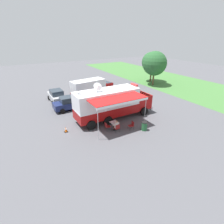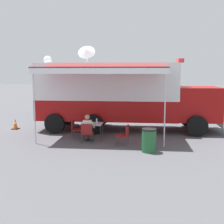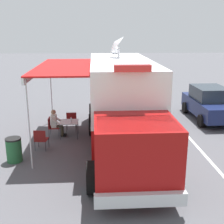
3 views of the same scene
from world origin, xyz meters
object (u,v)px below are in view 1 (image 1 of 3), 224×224
at_px(car_far_corner, 70,103).
at_px(car_behind_truck, 57,96).
at_px(folding_chair_at_table, 117,128).
at_px(seated_responder, 116,126).
at_px(trash_bin, 144,126).
at_px(folding_table, 114,123).
at_px(command_truck, 113,103).
at_px(folding_chair_beside_table, 107,126).
at_px(water_bottle, 115,121).
at_px(traffic_cone, 66,129).
at_px(folding_chair_spare_by_truck, 132,125).
at_px(support_truck, 91,88).

bearing_deg(car_far_corner, car_behind_truck, -168.81).
distance_m(folding_chair_at_table, seated_responder, 0.23).
bearing_deg(car_behind_truck, folding_chair_at_table, 14.11).
distance_m(folding_chair_at_table, trash_bin, 2.82).
distance_m(folding_chair_at_table, car_far_corner, 8.46).
distance_m(folding_table, car_behind_truck, 11.64).
xyz_separation_m(command_truck, car_far_corner, (-5.09, -3.51, -1.06)).
xyz_separation_m(folding_chair_at_table, car_far_corner, (-8.15, -2.25, 0.37)).
relative_size(folding_chair_beside_table, car_behind_truck, 0.21).
bearing_deg(water_bottle, folding_chair_beside_table, -85.32).
xyz_separation_m(folding_chair_at_table, traffic_cone, (-2.59, -4.44, -0.23)).
relative_size(folding_chair_beside_table, folding_chair_spare_by_truck, 1.00).
distance_m(folding_chair_spare_by_truck, support_truck, 11.90).
bearing_deg(support_truck, trash_bin, 1.39).
bearing_deg(trash_bin, car_far_corner, -151.93).
xyz_separation_m(water_bottle, car_far_corner, (-7.24, -2.53, 0.05)).
distance_m(folding_chair_at_table, folding_chair_beside_table, 1.08).
xyz_separation_m(folding_chair_spare_by_truck, support_truck, (-11.84, 0.70, 0.87)).
relative_size(support_truck, car_far_corner, 1.67).
bearing_deg(folding_chair_at_table, command_truck, 157.59).
height_order(folding_table, trash_bin, trash_bin).
distance_m(support_truck, car_behind_truck, 5.38).
height_order(command_truck, car_behind_truck, command_truck).
bearing_deg(car_behind_truck, car_far_corner, 11.19).
bearing_deg(folding_chair_at_table, folding_chair_spare_by_truck, 82.39).
distance_m(folding_chair_at_table, support_truck, 11.89).
bearing_deg(car_behind_truck, water_bottle, 16.55).
xyz_separation_m(water_bottle, car_behind_truck, (-11.10, -3.30, 0.05)).
height_order(command_truck, folding_chair_spare_by_truck, command_truck).
xyz_separation_m(command_truck, water_bottle, (2.15, -0.98, -1.11)).
relative_size(folding_chair_at_table, car_behind_truck, 0.21).
bearing_deg(support_truck, water_bottle, -10.79).
bearing_deg(folding_chair_spare_by_truck, folding_table, -124.48).
distance_m(folding_table, folding_chair_beside_table, 0.86).
xyz_separation_m(folding_chair_beside_table, trash_bin, (1.84, 3.34, -0.06)).
distance_m(folding_table, seated_responder, 0.63).
bearing_deg(folding_chair_spare_by_truck, car_far_corner, -155.11).
height_order(folding_chair_beside_table, car_far_corner, car_far_corner).
xyz_separation_m(command_truck, folding_table, (2.26, -1.11, -1.27)).
bearing_deg(folding_chair_at_table, car_behind_truck, -165.89).
distance_m(folding_table, water_bottle, 0.24).
relative_size(folding_table, seated_responder, 0.64).
bearing_deg(folding_chair_at_table, folding_chair_beside_table, -139.56).
bearing_deg(support_truck, traffic_cone, -36.81).
bearing_deg(folding_chair_beside_table, trash_bin, 61.12).
bearing_deg(trash_bin, seated_responder, -114.56).
relative_size(folding_chair_beside_table, support_truck, 0.12).
height_order(folding_chair_beside_table, car_behind_truck, car_behind_truck).
bearing_deg(car_far_corner, seated_responder, 15.80).
distance_m(folding_table, folding_chair_spare_by_truck, 1.80).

